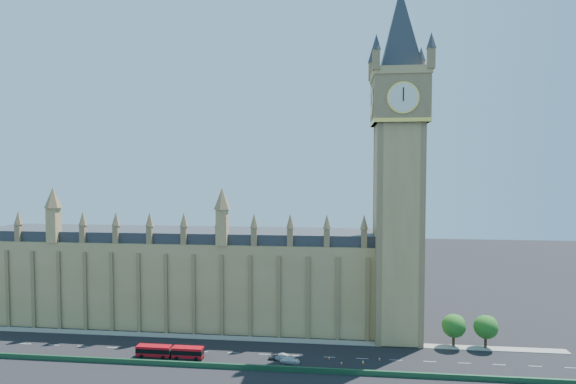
# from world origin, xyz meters

# --- Properties ---
(ground) EXTENTS (400.00, 400.00, 0.00)m
(ground) POSITION_xyz_m (0.00, 0.00, 0.00)
(ground) COLOR black
(ground) RESTS_ON ground
(palace_westminster) EXTENTS (120.00, 20.00, 28.00)m
(palace_westminster) POSITION_xyz_m (-25.00, 22.00, 13.86)
(palace_westminster) COLOR #A2874E
(palace_westminster) RESTS_ON ground
(elizabeth_tower) EXTENTS (20.59, 20.59, 105.00)m
(elizabeth_tower) POSITION_xyz_m (38.00, 13.99, 54.56)
(elizabeth_tower) COLOR #A2874E
(elizabeth_tower) RESTS_ON ground
(bridge_parapet) EXTENTS (160.00, 0.60, 1.20)m
(bridge_parapet) POSITION_xyz_m (0.00, -9.00, 0.60)
(bridge_parapet) COLOR #1E4C2D
(bridge_parapet) RESTS_ON ground
(kerb_north) EXTENTS (160.00, 3.00, 0.16)m
(kerb_north) POSITION_xyz_m (0.00, 9.50, 0.08)
(kerb_north) COLOR gray
(kerb_north) RESTS_ON ground
(tree_east_near) EXTENTS (6.00, 6.00, 8.50)m
(tree_east_near) POSITION_xyz_m (52.22, 10.08, 5.64)
(tree_east_near) COLOR #382619
(tree_east_near) RESTS_ON ground
(tree_east_far) EXTENTS (6.00, 6.00, 8.50)m
(tree_east_far) POSITION_xyz_m (60.22, 10.08, 5.64)
(tree_east_far) COLOR #382619
(tree_east_far) RESTS_ON ground
(red_bus) EXTENTS (16.63, 2.73, 2.82)m
(red_bus) POSITION_xyz_m (-18.78, -4.50, 1.49)
(red_bus) COLOR #A90B14
(red_bus) RESTS_ON ground
(car_grey) EXTENTS (4.10, 1.86, 1.36)m
(car_grey) POSITION_xyz_m (7.48, -2.66, 0.68)
(car_grey) COLOR #43444B
(car_grey) RESTS_ON ground
(car_silver) EXTENTS (4.27, 1.82, 1.37)m
(car_silver) POSITION_xyz_m (9.10, -2.61, 0.68)
(car_silver) COLOR #A0A2A8
(car_silver) RESTS_ON ground
(car_white) EXTENTS (4.96, 2.37, 1.40)m
(car_white) POSITION_xyz_m (10.76, -4.38, 0.70)
(car_white) COLOR silver
(car_white) RESTS_ON ground
(cone_a) EXTENTS (0.59, 0.59, 0.76)m
(cone_a) POSITION_xyz_m (28.04, -2.85, 0.38)
(cone_a) COLOR black
(cone_a) RESTS_ON ground
(cone_b) EXTENTS (0.54, 0.54, 0.66)m
(cone_b) POSITION_xyz_m (32.06, -0.58, 0.32)
(cone_b) COLOR black
(cone_b) RESTS_ON ground
(cone_c) EXTENTS (0.43, 0.43, 0.68)m
(cone_c) POSITION_xyz_m (22.94, -3.93, 0.34)
(cone_c) COLOR black
(cone_c) RESTS_ON ground
(cone_d) EXTENTS (0.46, 0.46, 0.72)m
(cone_d) POSITION_xyz_m (19.98, -1.33, 0.36)
(cone_d) COLOR black
(cone_d) RESTS_ON ground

